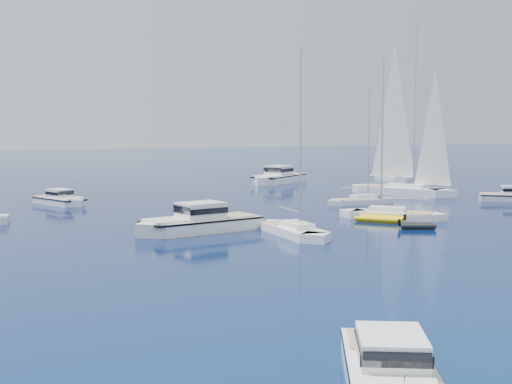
# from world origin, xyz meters

# --- Properties ---
(ground) EXTENTS (400.00, 400.00, 0.00)m
(ground) POSITION_xyz_m (0.00, 0.00, 0.00)
(ground) COLOR #08294F
(ground) RESTS_ON ground
(motor_cruiser_centre) EXTENTS (11.18, 5.16, 2.83)m
(motor_cruiser_centre) POSITION_xyz_m (-5.30, 17.73, 0.00)
(motor_cruiser_centre) COLOR silver
(motor_cruiser_centre) RESTS_ON ground
(motor_cruiser_distant) EXTENTS (11.65, 9.69, 3.08)m
(motor_cruiser_distant) POSITION_xyz_m (19.78, 54.33, 0.00)
(motor_cruiser_distant) COLOR white
(motor_cruiser_distant) RESTS_ON ground
(motor_cruiser_horizon) EXTENTS (5.16, 7.96, 2.01)m
(motor_cruiser_horizon) POSITION_xyz_m (-11.71, 40.27, 0.00)
(motor_cruiser_horizon) COLOR silver
(motor_cruiser_horizon) RESTS_ON ground
(sailboat_fore) EXTENTS (2.77, 9.44, 13.76)m
(sailboat_fore) POSITION_xyz_m (0.46, 13.31, 0.00)
(sailboat_fore) COLOR white
(sailboat_fore) RESTS_ON ground
(sailboat_mid_r) EXTENTS (8.44, 8.57, 14.04)m
(sailboat_mid_r) POSITION_xyz_m (12.17, 17.55, 0.00)
(sailboat_mid_r) COLOR white
(sailboat_mid_r) RESTS_ON ground
(sailboat_centre) EXTENTS (8.05, 2.42, 11.71)m
(sailboat_centre) POSITION_xyz_m (16.04, 28.10, 0.00)
(sailboat_centre) COLOR silver
(sailboat_centre) RESTS_ON ground
(sailboat_sails_r) EXTENTS (9.60, 13.41, 19.73)m
(sailboat_sails_r) POSITION_xyz_m (25.58, 34.05, 0.00)
(sailboat_sails_r) COLOR white
(sailboat_sails_r) RESTS_ON ground
(sailboat_sails_far) EXTENTS (4.89, 10.36, 14.74)m
(sailboat_sails_far) POSITION_xyz_m (36.94, 51.57, 0.00)
(sailboat_sails_far) COLOR white
(sailboat_sails_far) RESTS_ON ground
(tender_yellow) EXTENTS (4.36, 4.53, 0.95)m
(tender_yellow) POSITION_xyz_m (10.17, 16.47, 0.00)
(tender_yellow) COLOR yellow
(tender_yellow) RESTS_ON ground
(tender_grey_near) EXTENTS (3.21, 2.69, 0.95)m
(tender_grey_near) POSITION_xyz_m (10.52, 12.04, 0.00)
(tender_grey_near) COLOR black
(tender_grey_near) RESTS_ON ground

